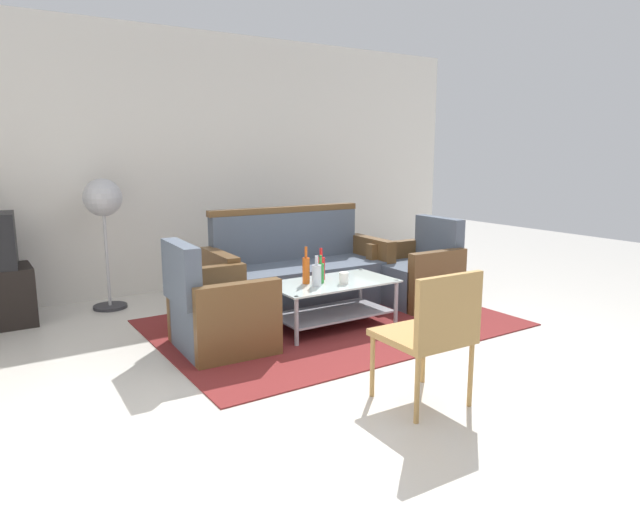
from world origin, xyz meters
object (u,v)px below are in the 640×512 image
object	(u,v)px
pedestal_fan	(103,205)
wicker_chair	(433,328)
armchair_left	(218,313)
bottle_red	(321,268)
couch	(299,275)
bottle_orange	(306,270)
armchair_right	(417,275)
bottle_clear	(317,275)
coffee_table	(332,297)
bottle_green	(321,272)
cup	(344,278)

from	to	relation	value
pedestal_fan	wicker_chair	size ratio (longest dim) A/B	1.51
armchair_left	bottle_red	bearing A→B (deg)	97.70
couch	wicker_chair	bearing A→B (deg)	80.42
couch	bottle_red	distance (m)	0.68
pedestal_fan	wicker_chair	bearing A→B (deg)	-71.47
bottle_red	pedestal_fan	world-z (taller)	pedestal_fan
couch	pedestal_fan	distance (m)	1.98
pedestal_fan	bottle_orange	bearing A→B (deg)	-52.31
armchair_left	pedestal_fan	bearing A→B (deg)	-162.83
armchair_right	bottle_clear	bearing A→B (deg)	102.32
armchair_right	pedestal_fan	xyz separation A→B (m)	(-2.66, 1.50, 0.73)
bottle_orange	coffee_table	bearing A→B (deg)	-15.75
couch	bottle_green	distance (m)	0.80
bottle_green	cup	world-z (taller)	bottle_green
couch	bottle_red	xyz separation A→B (m)	(-0.15, -0.63, 0.20)
bottle_orange	cup	world-z (taller)	bottle_orange
armchair_left	cup	bearing A→B (deg)	84.41
coffee_table	pedestal_fan	world-z (taller)	pedestal_fan
bottle_green	wicker_chair	bearing A→B (deg)	-99.46
coffee_table	bottle_red	bearing A→B (deg)	103.36
couch	armchair_right	world-z (taller)	couch
bottle_clear	bottle_orange	world-z (taller)	bottle_orange
wicker_chair	couch	bearing A→B (deg)	79.83
bottle_red	couch	bearing A→B (deg)	76.73
armchair_right	armchair_left	bearing A→B (deg)	95.89
coffee_table	wicker_chair	world-z (taller)	wicker_chair
bottle_clear	bottle_red	world-z (taller)	bottle_red
coffee_table	cup	size ratio (longest dim) A/B	11.00
armchair_left	cup	size ratio (longest dim) A/B	8.50
armchair_right	cup	world-z (taller)	armchair_right
armchair_right	coffee_table	distance (m)	1.19
armchair_left	armchair_right	xyz separation A→B (m)	(2.22, 0.16, 0.00)
couch	bottle_orange	world-z (taller)	couch
coffee_table	bottle_orange	bearing A→B (deg)	164.25
bottle_orange	cup	bearing A→B (deg)	-35.24
armchair_right	wicker_chair	xyz separation A→B (m)	(-1.55, -1.80, 0.21)
bottle_red	armchair_right	bearing A→B (deg)	3.30
armchair_right	bottle_orange	distance (m)	1.43
couch	bottle_orange	bearing A→B (deg)	66.09
armchair_right	bottle_red	distance (m)	1.23
wicker_chair	coffee_table	bearing A→B (deg)	78.53
coffee_table	bottle_red	distance (m)	0.28
coffee_table	bottle_clear	distance (m)	0.31
couch	armchair_left	size ratio (longest dim) A/B	2.15
coffee_table	cup	bearing A→B (deg)	-71.72
coffee_table	bottle_clear	xyz separation A→B (m)	(-0.20, -0.07, 0.24)
coffee_table	armchair_left	bearing A→B (deg)	178.38
bottle_red	cup	world-z (taller)	bottle_red
couch	coffee_table	distance (m)	0.77
armchair_left	bottle_red	size ratio (longest dim) A/B	3.04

